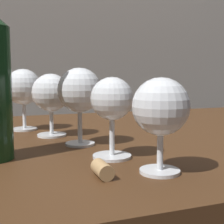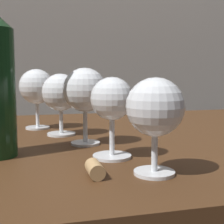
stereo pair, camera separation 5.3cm
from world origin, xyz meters
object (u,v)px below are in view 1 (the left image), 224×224
at_px(cork, 102,170).
at_px(wine_glass_amber, 80,92).
at_px(wine_glass_chardonnay, 23,88).
at_px(wine_glass_rose, 112,102).
at_px(wine_glass_pinot, 51,94).
at_px(wine_glass_white, 161,108).

bearing_deg(cork, wine_glass_amber, 84.31).
distance_m(wine_glass_chardonnay, cork, 0.45).
bearing_deg(cork, wine_glass_rose, 62.87).
height_order(wine_glass_amber, cork, wine_glass_amber).
xyz_separation_m(wine_glass_rose, wine_glass_pinot, (-0.07, 0.23, 0.00)).
bearing_deg(wine_glass_chardonnay, wine_glass_amber, -67.43).
bearing_deg(wine_glass_amber, wine_glass_chardonnay, 112.57).
height_order(wine_glass_white, wine_glass_rose, same).
bearing_deg(wine_glass_chardonnay, wine_glass_pinot, -63.47).
height_order(wine_glass_amber, wine_glass_chardonnay, same).
height_order(wine_glass_white, wine_glass_pinot, wine_glass_pinot).
xyz_separation_m(wine_glass_amber, wine_glass_chardonnay, (-0.09, 0.22, 0.00)).
relative_size(wine_glass_amber, wine_glass_chardonnay, 0.99).
relative_size(wine_glass_pinot, wine_glass_chardonnay, 0.92).
relative_size(wine_glass_amber, wine_glass_pinot, 1.08).
xyz_separation_m(wine_glass_white, wine_glass_rose, (-0.04, 0.10, 0.00)).
height_order(wine_glass_white, wine_glass_amber, wine_glass_amber).
bearing_deg(wine_glass_white, wine_glass_rose, 109.52).
bearing_deg(wine_glass_pinot, wine_glass_amber, -71.30).
bearing_deg(wine_glass_white, wine_glass_amber, 106.34).
xyz_separation_m(wine_glass_rose, cork, (-0.05, -0.09, -0.08)).
xyz_separation_m(wine_glass_white, wine_glass_chardonnay, (-0.16, 0.44, 0.01)).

